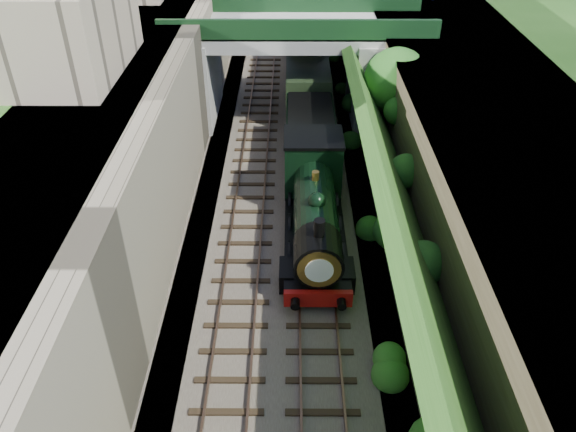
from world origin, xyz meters
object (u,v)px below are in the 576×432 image
at_px(road_bridge, 304,58).
at_px(locomotive, 315,208).
at_px(tree, 398,83).
at_px(tender, 310,139).

bearing_deg(road_bridge, locomotive, -88.93).
height_order(tree, tender, tree).
bearing_deg(locomotive, tender, 90.00).
height_order(road_bridge, tree, road_bridge).
xyz_separation_m(tree, tender, (-4.71, -0.75, -3.03)).
relative_size(road_bridge, tree, 2.42).
bearing_deg(tender, tree, 9.00).
bearing_deg(tree, locomotive, -120.17).
relative_size(road_bridge, locomotive, 1.56).
relative_size(tree, tender, 1.10).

